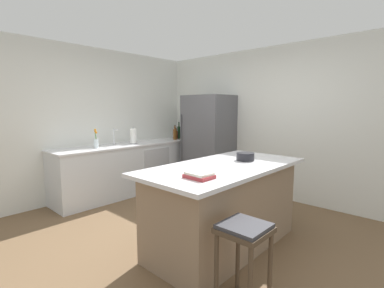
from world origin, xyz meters
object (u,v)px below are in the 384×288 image
at_px(whiskey_bottle, 175,134).
at_px(cookbook_stack, 199,175).
at_px(flower_vase, 96,142).
at_px(kitchen_island, 224,205).
at_px(mixing_bowl, 245,157).
at_px(bar_stool, 244,240).
at_px(hot_sauce_bottle, 176,135).
at_px(refrigerator, 208,142).
at_px(wine_bottle, 179,132).
at_px(gin_bottle, 185,132).
at_px(sink_faucet, 114,136).
at_px(paper_towel_roll, 133,137).

bearing_deg(whiskey_bottle, cookbook_stack, -40.13).
bearing_deg(flower_vase, kitchen_island, 4.81).
bearing_deg(whiskey_bottle, mixing_bowl, -25.67).
bearing_deg(mixing_bowl, cookbook_stack, -81.36).
relative_size(bar_stool, hot_sauce_bottle, 2.92).
distance_m(refrigerator, hot_sauce_bottle, 0.87).
distance_m(kitchen_island, bar_stool, 0.98).
distance_m(flower_vase, cookbook_stack, 2.66).
relative_size(wine_bottle, hot_sauce_bottle, 1.54).
relative_size(refrigerator, gin_bottle, 5.60).
distance_m(wine_bottle, mixing_bowl, 2.84).
bearing_deg(gin_bottle, refrigerator, -11.08).
bearing_deg(wine_bottle, hot_sauce_bottle, -94.17).
xyz_separation_m(sink_faucet, wine_bottle, (0.08, 1.53, -0.02)).
relative_size(cookbook_stack, mixing_bowl, 1.14).
bearing_deg(whiskey_bottle, bar_stool, -35.82).
height_order(bar_stool, paper_towel_roll, paper_towel_roll).
relative_size(hot_sauce_bottle, cookbook_stack, 0.96).
bearing_deg(kitchen_island, gin_bottle, 142.68).
bearing_deg(refrigerator, paper_towel_roll, -126.77).
bearing_deg(kitchen_island, flower_vase, -175.19).
relative_size(refrigerator, wine_bottle, 5.04).
xyz_separation_m(flower_vase, whiskey_bottle, (0.04, 1.75, 0.01)).
xyz_separation_m(kitchen_island, whiskey_bottle, (-2.41, 1.55, 0.55)).
xyz_separation_m(bar_stool, wine_bottle, (-3.16, 2.42, 0.49)).
relative_size(kitchen_island, whiskey_bottle, 6.65).
relative_size(bar_stool, paper_towel_roll, 2.17).
bearing_deg(bar_stool, wine_bottle, 142.61).
relative_size(bar_stool, sink_faucet, 2.26).
bearing_deg(mixing_bowl, whiskey_bottle, 154.33).
relative_size(sink_faucet, mixing_bowl, 1.42).
distance_m(sink_faucet, hot_sauce_bottle, 1.45).
xyz_separation_m(wine_bottle, hot_sauce_bottle, (-0.01, -0.08, -0.05)).
bearing_deg(sink_faucet, flower_vase, -75.16).
relative_size(paper_towel_roll, gin_bottle, 0.97).
bearing_deg(flower_vase, sink_faucet, 104.84).
bearing_deg(cookbook_stack, flower_vase, 170.78).
height_order(kitchen_island, bar_stool, kitchen_island).
height_order(flower_vase, whiskey_bottle, flower_vase).
relative_size(gin_bottle, cookbook_stack, 1.33).
height_order(bar_stool, sink_faucet, sink_faucet).
distance_m(bar_stool, cookbook_stack, 0.66).
distance_m(sink_faucet, flower_vase, 0.42).
distance_m(whiskey_bottle, mixing_bowl, 2.70).
xyz_separation_m(whiskey_bottle, cookbook_stack, (2.58, -2.18, -0.06)).
xyz_separation_m(gin_bottle, mixing_bowl, (2.43, -1.46, -0.05)).
bearing_deg(whiskey_bottle, wine_bottle, 109.34).
bearing_deg(flower_vase, refrigerator, 66.20).
height_order(sink_faucet, flower_vase, flower_vase).
distance_m(flower_vase, gin_bottle, 2.04).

